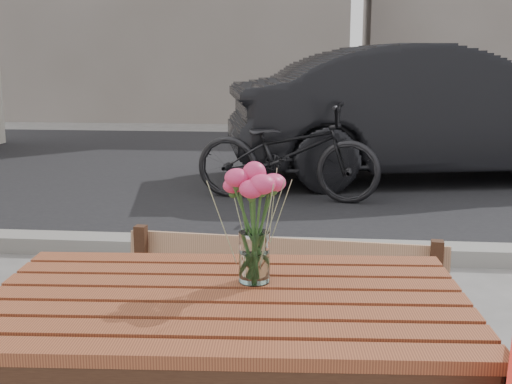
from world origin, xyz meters
TOP-DOWN VIEW (x-y plane):
  - street at (0.00, 5.06)m, footprint 30.00×8.12m
  - main_table at (0.15, 0.11)m, footprint 1.36×0.84m
  - main_bench at (0.25, 0.80)m, footprint 1.31×0.49m
  - main_vase at (0.22, 0.22)m, footprint 0.19×0.19m
  - parked_car at (1.75, 6.33)m, footprint 5.08×2.65m
  - bicycle at (0.07, 4.94)m, footprint 1.98×0.93m

SIDE VIEW (x-z plane):
  - street at x=0.00m, z-range -0.03..0.09m
  - main_bench at x=0.25m, z-range 0.08..0.88m
  - bicycle at x=0.07m, z-range 0.00..1.00m
  - main_table at x=0.15m, z-range 0.27..1.08m
  - parked_car at x=1.75m, z-range 0.00..1.59m
  - main_vase at x=0.22m, z-range 0.85..1.20m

